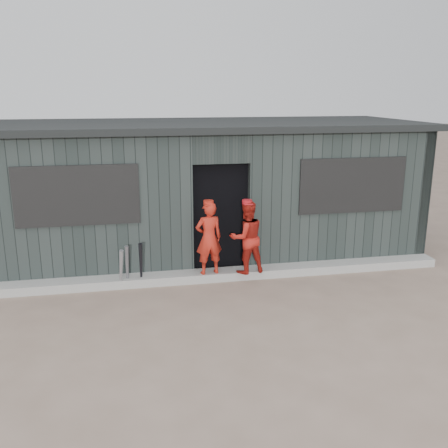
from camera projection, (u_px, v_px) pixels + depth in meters
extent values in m
plane|color=#776052|center=(248.00, 324.00, 7.07)|extent=(80.00, 80.00, 0.00)
cube|color=gray|center=(224.00, 274.00, 8.77)|extent=(8.00, 0.36, 0.15)
cone|color=#9898A0|center=(121.00, 270.00, 8.17)|extent=(0.13, 0.27, 0.73)
cone|color=slate|center=(127.00, 266.00, 8.31)|extent=(0.10, 0.17, 0.74)
cone|color=black|center=(141.00, 264.00, 8.34)|extent=(0.08, 0.23, 0.79)
imported|color=red|center=(209.00, 238.00, 8.46)|extent=(0.50, 0.36, 1.26)
imported|color=#A71D14|center=(247.00, 237.00, 8.51)|extent=(0.69, 0.58, 1.26)
imported|color=#BABABA|center=(248.00, 231.00, 9.38)|extent=(0.70, 0.53, 1.29)
cube|color=black|center=(208.00, 193.00, 10.07)|extent=(7.60, 2.70, 2.20)
cube|color=#29312F|center=(88.00, 212.00, 8.32)|extent=(3.50, 0.20, 2.50)
cube|color=#29312F|center=(341.00, 201.00, 9.15)|extent=(3.50, 0.20, 2.50)
cube|color=#252C2A|center=(221.00, 149.00, 8.48)|extent=(1.00, 0.20, 0.50)
cube|color=#2C3531|center=(3.00, 198.00, 9.34)|extent=(0.20, 3.00, 2.50)
cube|color=#282F2D|center=(386.00, 184.00, 10.78)|extent=(0.20, 3.00, 2.50)
cube|color=#29302E|center=(198.00, 179.00, 11.39)|extent=(8.00, 0.20, 2.50)
cube|color=black|center=(207.00, 125.00, 9.72)|extent=(8.30, 3.30, 0.12)
cube|color=black|center=(77.00, 196.00, 8.10)|extent=(2.00, 0.04, 1.00)
cube|color=black|center=(353.00, 185.00, 8.99)|extent=(2.00, 0.04, 1.00)
cube|color=black|center=(207.00, 195.00, 9.16)|extent=(0.24, 0.24, 0.90)
cube|color=black|center=(217.00, 198.00, 9.13)|extent=(0.23, 0.20, 0.83)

